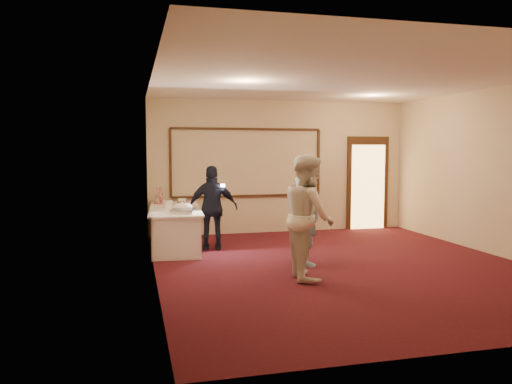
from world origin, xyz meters
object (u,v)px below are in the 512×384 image
cupcake_stand (160,197)px  man (305,210)px  buffet_table (175,228)px  guest (213,208)px  tart (185,208)px  plate_stack_a (168,204)px  plate_stack_b (182,202)px  woman (308,216)px  pavlova_tray (183,208)px

cupcake_stand → man: size_ratio=0.22×
buffet_table → guest: size_ratio=1.58×
man → guest: bearing=29.5°
tart → plate_stack_a: bearing=134.3°
cupcake_stand → tart: size_ratio=1.50×
plate_stack_b → guest: size_ratio=0.11×
plate_stack_b → woman: 3.49m
pavlova_tray → guest: size_ratio=0.38×
buffet_table → plate_stack_b: (0.17, 0.37, 0.46)m
buffet_table → plate_stack_a: bearing=170.0°
tart → woman: woman is taller
pavlova_tray → plate_stack_b: (0.10, 1.17, -0.01)m
plate_stack_b → woman: size_ratio=0.09×
cupcake_stand → man: (2.18, -2.85, -0.01)m
woman → cupcake_stand: bearing=33.5°
tart → buffet_table: bearing=121.0°
pavlova_tray → woman: (1.64, -1.95, 0.06)m
guest → tart: bearing=-3.2°
plate_stack_a → cupcake_stand: bearing=97.1°
buffet_table → tart: 0.52m
pavlova_tray → plate_stack_a: (-0.20, 0.83, -0.01)m
plate_stack_b → woman: (1.55, -3.13, 0.07)m
buffet_table → plate_stack_b: plate_stack_b is taller
tart → guest: guest is taller
man → woman: (-0.23, -0.79, 0.01)m
cupcake_stand → guest: (0.91, -1.26, -0.11)m
pavlova_tray → guest: 0.74m
buffet_table → tart: tart is taller
buffet_table → pavlova_tray: (0.08, -0.81, 0.47)m
plate_stack_b → tart: size_ratio=0.66×
plate_stack_a → woman: 3.34m
buffet_table → pavlova_tray: bearing=-84.5°
plate_stack_a → buffet_table: bearing=-10.0°
pavlova_tray → man: (1.87, -1.16, 0.05)m
buffet_table → plate_stack_b: size_ratio=14.45×
plate_stack_a → guest: bearing=-26.8°
plate_stack_b → guest: bearing=-56.1°
woman → guest: 2.60m
pavlova_tray → plate_stack_a: 0.86m
pavlova_tray → plate_stack_b: bearing=85.3°
plate_stack_b → guest: guest is taller
plate_stack_b → guest: (0.50, -0.75, -0.05)m
buffet_table → guest: (0.68, -0.38, 0.41)m
buffet_table → cupcake_stand: (-0.23, 0.88, 0.52)m
cupcake_stand → guest: size_ratio=0.25×
buffet_table → woman: bearing=-58.1°
plate_stack_a → man: man is taller
plate_stack_a → man: (2.08, -1.99, 0.06)m
plate_stack_a → tart: plate_stack_a is taller
tart → man: bearing=-43.5°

